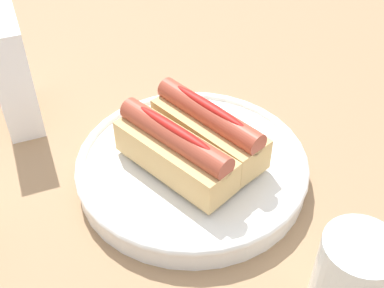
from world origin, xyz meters
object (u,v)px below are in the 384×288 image
(hotdog_front, at_px, (209,128))
(napkin_box, at_px, (12,71))
(water_glass, at_px, (355,276))
(serving_bowl, at_px, (192,166))
(hotdog_back, at_px, (175,150))

(hotdog_front, distance_m, napkin_box, 0.27)
(hotdog_front, bearing_deg, water_glass, 178.96)
(serving_bowl, bearing_deg, hotdog_front, -79.56)
(hotdog_back, distance_m, napkin_box, 0.26)
(water_glass, bearing_deg, napkin_box, 17.86)
(serving_bowl, height_order, hotdog_front, hotdog_front)
(hotdog_front, relative_size, napkin_box, 1.04)
(serving_bowl, xyz_separation_m, napkin_box, (0.23, 0.12, 0.06))
(hotdog_back, relative_size, napkin_box, 1.05)
(serving_bowl, height_order, hotdog_back, hotdog_back)
(hotdog_back, bearing_deg, serving_bowl, -79.56)
(napkin_box, bearing_deg, hotdog_front, -133.25)
(hotdog_front, height_order, napkin_box, napkin_box)
(hotdog_back, height_order, napkin_box, napkin_box)
(serving_bowl, distance_m, napkin_box, 0.27)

